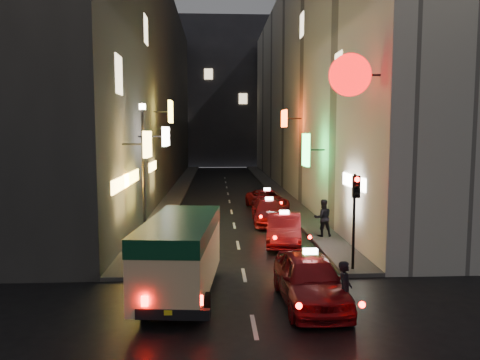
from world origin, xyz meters
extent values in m
cube|color=#353330|center=(-8.00, 34.00, 9.00)|extent=(6.00, 52.00, 18.00)
cube|color=#F3C155|center=(-3.92, 12.37, 4.62)|extent=(0.18, 1.46, 1.13)
cube|color=white|center=(-3.58, 16.66, 4.92)|extent=(0.18, 2.13, 0.99)
cube|color=yellow|center=(-3.91, 22.83, 6.45)|extent=(0.18, 1.49, 1.42)
cube|color=#F3C155|center=(-4.98, 11.73, 3.00)|extent=(0.10, 3.41, 0.55)
cube|color=yellow|center=(-4.98, 14.22, 3.00)|extent=(0.10, 3.73, 0.55)
cube|color=#F3C155|center=(-4.98, 21.65, 3.00)|extent=(0.10, 3.03, 0.55)
cube|color=#FFE5B2|center=(-4.99, 12.00, 7.50)|extent=(0.06, 1.30, 1.60)
cube|color=#FFE5B2|center=(-4.99, 20.00, 11.00)|extent=(0.06, 1.30, 1.60)
cube|color=#A8A39A|center=(8.00, 34.00, 9.00)|extent=(6.00, 52.00, 18.00)
cylinder|color=#F20A0A|center=(3.88, 9.11, 7.20)|extent=(1.54, 0.18, 1.54)
cube|color=#32FF54|center=(3.96, 17.62, 4.17)|extent=(0.18, 1.38, 1.78)
cube|color=#F53B0C|center=(3.79, 24.81, 6.08)|extent=(0.18, 1.73, 1.17)
cube|color=white|center=(4.98, 11.96, 3.00)|extent=(0.10, 3.20, 0.55)
cube|color=#FFE5B2|center=(4.99, 15.00, 8.20)|extent=(0.06, 1.30, 1.60)
cube|color=#FFE5B2|center=(4.99, 25.00, 12.50)|extent=(0.06, 1.30, 1.60)
cube|color=#38373D|center=(0.00, 66.00, 11.00)|extent=(30.00, 10.00, 22.00)
cube|color=#474442|center=(-4.25, 34.00, 0.07)|extent=(1.50, 52.00, 0.15)
cube|color=#474442|center=(4.25, 34.00, 0.07)|extent=(1.50, 52.00, 0.15)
cube|color=beige|center=(-2.12, 6.51, 1.38)|extent=(2.48, 5.76, 2.05)
cube|color=#0B3A21|center=(-2.12, 6.51, 2.17)|extent=(2.51, 5.78, 0.51)
cube|color=black|center=(-2.12, 6.79, 1.59)|extent=(2.30, 3.53, 0.47)
cube|color=black|center=(-2.12, 3.76, 0.49)|extent=(1.93, 0.36, 0.28)
cube|color=#FF0A05|center=(-2.82, 3.69, 0.87)|extent=(0.17, 0.06, 0.26)
cube|color=#FF0A05|center=(-1.42, 3.69, 0.87)|extent=(0.17, 0.06, 0.26)
cylinder|color=black|center=(-2.98, 8.30, 0.35)|extent=(0.21, 0.71, 0.71)
cylinder|color=black|center=(-1.26, 4.72, 0.35)|extent=(0.21, 0.71, 0.71)
imported|color=maroon|center=(1.80, 5.60, 0.88)|extent=(2.39, 5.61, 1.77)
cube|color=white|center=(1.80, 5.60, 1.86)|extent=(0.42, 0.19, 0.16)
sphere|color=#FF0A05|center=(1.02, 3.07, 0.91)|extent=(0.16, 0.16, 0.16)
sphere|color=#FF0A05|center=(2.58, 3.07, 0.91)|extent=(0.16, 0.16, 0.16)
imported|color=maroon|center=(2.13, 13.13, 0.81)|extent=(2.83, 5.38, 1.63)
cube|color=white|center=(2.13, 13.13, 1.72)|extent=(0.44, 0.24, 0.16)
sphere|color=#FF0A05|center=(1.40, 10.80, 0.84)|extent=(0.16, 0.16, 0.16)
sphere|color=#FF0A05|center=(2.85, 10.80, 0.84)|extent=(0.16, 0.16, 0.16)
imported|color=maroon|center=(1.99, 18.05, 0.77)|extent=(2.15, 4.93, 1.55)
cube|color=white|center=(1.99, 18.05, 1.64)|extent=(0.43, 0.19, 0.16)
sphere|color=#FF0A05|center=(1.31, 15.84, 0.80)|extent=(0.16, 0.16, 0.16)
sphere|color=#FF0A05|center=(2.68, 15.84, 0.80)|extent=(0.16, 0.16, 0.16)
imported|color=maroon|center=(2.40, 22.85, 0.74)|extent=(2.61, 4.92, 1.49)
cube|color=white|center=(2.40, 22.85, 1.58)|extent=(0.44, 0.24, 0.16)
sphere|color=#FF0A05|center=(1.74, 20.72, 0.77)|extent=(0.16, 0.16, 0.16)
sphere|color=#FF0A05|center=(3.06, 20.72, 0.77)|extent=(0.16, 0.16, 0.16)
imported|color=black|center=(2.54, 4.43, 0.92)|extent=(0.54, 0.69, 1.84)
imported|color=black|center=(4.12, 14.01, 1.16)|extent=(0.78, 0.51, 2.03)
cylinder|color=black|center=(4.00, 8.60, 1.90)|extent=(0.10, 0.10, 3.50)
cube|color=black|center=(4.00, 8.42, 3.20)|extent=(0.26, 0.18, 0.80)
sphere|color=#FF0A05|center=(4.00, 8.31, 3.47)|extent=(0.18, 0.18, 0.18)
sphere|color=black|center=(4.00, 8.31, 3.20)|extent=(0.17, 0.17, 0.17)
sphere|color=black|center=(4.00, 8.31, 2.93)|extent=(0.17, 0.17, 0.17)
cylinder|color=black|center=(-4.20, 13.00, 3.15)|extent=(0.12, 0.12, 6.00)
cylinder|color=#FFE5BF|center=(-4.20, 13.00, 6.25)|extent=(0.28, 0.28, 0.25)
camera|label=1|loc=(-0.99, -7.87, 5.13)|focal=35.00mm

